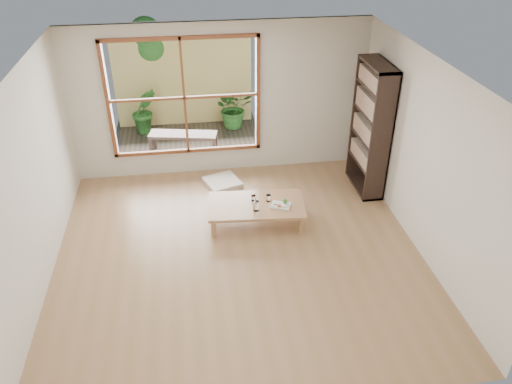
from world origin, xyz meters
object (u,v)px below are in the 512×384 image
at_px(low_table, 256,206).
at_px(bookshelf, 371,129).
at_px(food_tray, 282,204).
at_px(garden_bench, 183,136).

distance_m(low_table, bookshelf, 2.25).
distance_m(low_table, food_tray, 0.38).
distance_m(bookshelf, garden_bench, 3.49).
bearing_deg(bookshelf, garden_bench, 150.97).
xyz_separation_m(bookshelf, garden_bench, (-2.99, 1.66, -0.70)).
relative_size(food_tray, garden_bench, 0.26).
distance_m(bookshelf, food_tray, 1.96).
bearing_deg(food_tray, low_table, -171.79).
relative_size(low_table, food_tray, 4.36).
bearing_deg(food_tray, bookshelf, 51.29).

